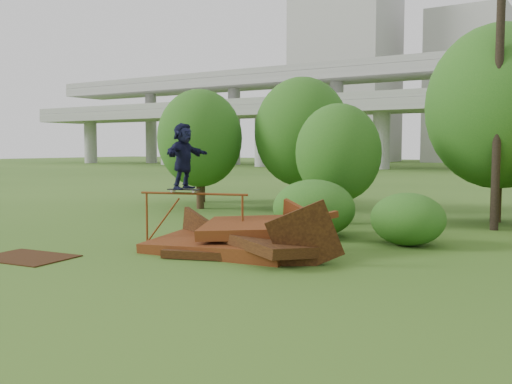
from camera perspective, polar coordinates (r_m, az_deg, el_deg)
The scene contains 16 objects.
ground at distance 13.53m, azimuth -1.63°, elevation -7.48°, with size 240.00×240.00×0.00m, color #2D5116.
scrap_pile at distance 15.10m, azimuth -1.41°, elevation -4.88°, with size 5.62×3.23×1.93m.
grind_rail at distance 15.71m, azimuth -6.28°, elevation -1.47°, with size 2.99×0.95×1.57m.
skateboard at distance 15.77m, azimuth -7.25°, elevation 0.24°, with size 0.92×0.48×0.09m.
skater at distance 15.73m, azimuth -7.28°, elevation 3.59°, with size 1.68×0.53×1.81m, color black.
flat_plate at distance 15.69m, azimuth -21.91°, elevation -6.08°, with size 2.23×1.59×0.03m, color black.
tree_0 at distance 26.13m, azimuth -5.64°, elevation 5.37°, with size 3.86×3.86×5.44m.
tree_1 at distance 25.86m, azimuth 4.62°, elevation 5.99°, with size 4.28×4.28×5.96m.
tree_2 at distance 21.03m, azimuth 8.23°, elevation 3.88°, with size 3.13×3.13×4.41m.
tree_3 at distance 23.20m, azimuth 23.13°, elevation 7.86°, with size 5.32×5.32×7.38m.
tree_6 at distance 29.32m, azimuth -5.47°, elevation 4.65°, with size 3.54×3.54×4.94m.
shrub_left at distance 17.91m, azimuth 5.80°, elevation -1.62°, with size 2.61×2.41×1.81m, color #184E15.
shrub_right at distance 16.86m, azimuth 14.94°, elevation -2.64°, with size 2.14×1.96×1.52m, color #184E15.
utility_pole at distance 20.99m, azimuth 23.14°, elevation 11.11°, with size 1.40×0.28×10.56m.
building_left at distance 116.24m, azimuth 8.97°, elevation 11.70°, with size 18.00×16.00×35.00m, color #9E9E99.
building_right at distance 115.94m, azimuth 20.56°, elevation 9.75°, with size 14.00×14.00×28.00m, color #9E9E99.
Camera 1 is at (7.34, -11.02, 2.80)m, focal length 40.00 mm.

